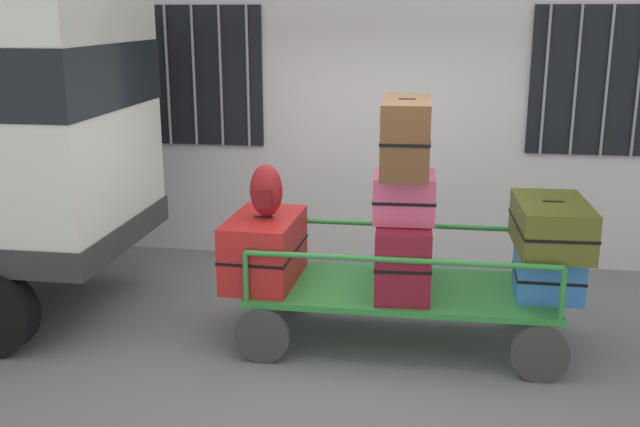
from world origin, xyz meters
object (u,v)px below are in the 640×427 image
suitcase_midleft_middle (404,197)px  suitcase_center_bottom (548,273)px  luggage_cart (401,297)px  backpack (266,191)px  suitcase_midleft_top (406,136)px  suitcase_center_middle (551,225)px  suitcase_midleft_bottom (403,254)px  suitcase_left_bottom (264,249)px

suitcase_midleft_middle → suitcase_center_bottom: size_ratio=1.02×
luggage_cart → backpack: size_ratio=5.80×
suitcase_midleft_top → backpack: (-1.13, -0.00, -0.48)m
luggage_cart → suitcase_center_middle: (1.15, 0.02, 0.66)m
suitcase_midleft_bottom → backpack: size_ratio=2.19×
luggage_cart → backpack: backpack is taller
suitcase_center_middle → suitcase_midleft_bottom: bearing=-178.3°
suitcase_left_bottom → suitcase_midleft_middle: 1.26m
suitcase_midleft_middle → luggage_cart: bearing=90.0°
suitcase_midleft_bottom → suitcase_center_middle: bearing=1.7°
suitcase_left_bottom → suitcase_midleft_top: (1.15, -0.01, 0.98)m
suitcase_left_bottom → suitcase_midleft_middle: bearing=-1.9°
suitcase_center_bottom → suitcase_center_middle: bearing=90.0°
suitcase_midleft_middle → suitcase_left_bottom: bearing=178.1°
suitcase_midleft_bottom → backpack: 1.22m
suitcase_midleft_middle → suitcase_center_middle: suitcase_midleft_middle is taller
suitcase_center_bottom → suitcase_midleft_bottom: bearing=179.6°
suitcase_midleft_top → backpack: 1.22m
suitcase_center_middle → backpack: backpack is taller
suitcase_midleft_top → suitcase_left_bottom: bearing=179.5°
suitcase_left_bottom → suitcase_center_bottom: size_ratio=1.79×
suitcase_midleft_middle → suitcase_midleft_top: bearing=90.0°
suitcase_center_bottom → suitcase_center_middle: (-0.00, 0.04, 0.39)m
suitcase_midleft_bottom → suitcase_midleft_top: suitcase_midleft_top is taller
suitcase_midleft_middle → backpack: 1.13m
luggage_cart → suitcase_midleft_top: bearing=-90.0°
suitcase_center_bottom → backpack: bearing=179.9°
suitcase_midleft_bottom → backpack: (-1.13, -0.00, 0.48)m
suitcase_midleft_middle → suitcase_midleft_bottom: bearing=90.0°
suitcase_center_middle → luggage_cart: bearing=-178.8°
suitcase_midleft_top → luggage_cart: bearing=90.0°
suitcase_left_bottom → suitcase_center_bottom: bearing=-0.4°
suitcase_midleft_top → backpack: suitcase_midleft_top is taller
suitcase_midleft_middle → backpack: (-1.13, 0.02, -0.00)m
suitcase_left_bottom → suitcase_midleft_bottom: size_ratio=0.98×
suitcase_center_bottom → backpack: backpack is taller
luggage_cart → suitcase_midleft_bottom: size_ratio=2.66×
suitcase_left_bottom → suitcase_midleft_bottom: bearing=-0.4°
suitcase_midleft_top → suitcase_midleft_bottom: bearing=90.0°
suitcase_left_bottom → suitcase_midleft_bottom: 1.15m
backpack → suitcase_midleft_middle: bearing=-1.3°
suitcase_left_bottom → suitcase_center_bottom: suitcase_left_bottom is taller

